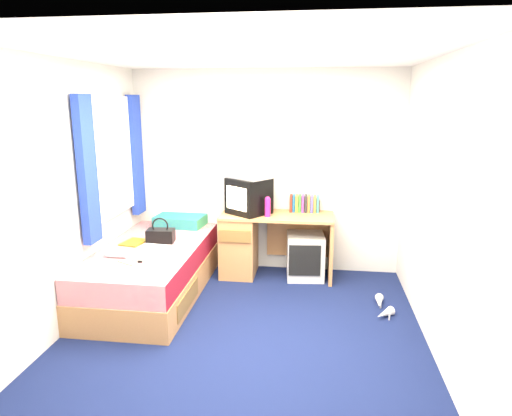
# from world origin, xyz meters

# --- Properties ---
(ground) EXTENTS (3.40, 3.40, 0.00)m
(ground) POSITION_xyz_m (0.00, 0.00, 0.00)
(ground) COLOR #0C1438
(ground) RESTS_ON ground
(room_shell) EXTENTS (3.40, 3.40, 3.40)m
(room_shell) POSITION_xyz_m (0.00, 0.00, 1.45)
(room_shell) COLOR white
(room_shell) RESTS_ON ground
(bed) EXTENTS (1.01, 2.00, 0.54)m
(bed) POSITION_xyz_m (-1.10, 0.70, 0.27)
(bed) COLOR tan
(bed) RESTS_ON ground
(pillow) EXTENTS (0.61, 0.43, 0.13)m
(pillow) POSITION_xyz_m (-1.03, 1.53, 0.60)
(pillow) COLOR #164D94
(pillow) RESTS_ON bed
(desk) EXTENTS (1.30, 0.55, 0.75)m
(desk) POSITION_xyz_m (-0.11, 1.44, 0.41)
(desk) COLOR tan
(desk) RESTS_ON ground
(storage_cube) EXTENTS (0.46, 0.46, 0.53)m
(storage_cube) POSITION_xyz_m (0.50, 1.41, 0.26)
(storage_cube) COLOR silver
(storage_cube) RESTS_ON ground
(crt_tv) EXTENTS (0.57, 0.56, 0.42)m
(crt_tv) POSITION_xyz_m (-0.17, 1.44, 0.96)
(crt_tv) COLOR black
(crt_tv) RESTS_ON desk
(vcr) EXTENTS (0.56, 0.53, 0.09)m
(vcr) POSITION_xyz_m (-0.17, 1.44, 1.21)
(vcr) COLOR silver
(vcr) RESTS_ON crt_tv
(book_row) EXTENTS (0.34, 0.13, 0.20)m
(book_row) POSITION_xyz_m (0.47, 1.60, 0.85)
(book_row) COLOR maroon
(book_row) RESTS_ON desk
(picture_frame) EXTENTS (0.03, 0.12, 0.14)m
(picture_frame) POSITION_xyz_m (0.64, 1.64, 0.82)
(picture_frame) COLOR black
(picture_frame) RESTS_ON desk
(pink_water_bottle) EXTENTS (0.07, 0.07, 0.21)m
(pink_water_bottle) POSITION_xyz_m (0.07, 1.31, 0.85)
(pink_water_bottle) COLOR #D01D7D
(pink_water_bottle) RESTS_ON desk
(aerosol_can) EXTENTS (0.06, 0.06, 0.18)m
(aerosol_can) POSITION_xyz_m (-0.01, 1.53, 0.84)
(aerosol_can) COLOR silver
(aerosol_can) RESTS_ON desk
(handbag) EXTENTS (0.30, 0.19, 0.27)m
(handbag) POSITION_xyz_m (-1.05, 0.86, 0.62)
(handbag) COLOR black
(handbag) RESTS_ON bed
(towel) EXTENTS (0.35, 0.30, 0.11)m
(towel) POSITION_xyz_m (-0.93, 0.35, 0.59)
(towel) COLOR silver
(towel) RESTS_ON bed
(magazine) EXTENTS (0.26, 0.31, 0.01)m
(magazine) POSITION_xyz_m (-1.33, 0.80, 0.55)
(magazine) COLOR yellow
(magazine) RESTS_ON bed
(water_bottle) EXTENTS (0.20, 0.07, 0.07)m
(water_bottle) POSITION_xyz_m (-1.31, 0.33, 0.58)
(water_bottle) COLOR #B5BEC7
(water_bottle) RESTS_ON bed
(colour_swatch_fan) EXTENTS (0.22, 0.15, 0.01)m
(colour_swatch_fan) POSITION_xyz_m (-1.14, 0.19, 0.55)
(colour_swatch_fan) COLOR gold
(colour_swatch_fan) RESTS_ON bed
(remote_control) EXTENTS (0.10, 0.17, 0.02)m
(remote_control) POSITION_xyz_m (-1.05, 0.29, 0.55)
(remote_control) COLOR black
(remote_control) RESTS_ON bed
(window_assembly) EXTENTS (0.11, 1.42, 1.40)m
(window_assembly) POSITION_xyz_m (-1.55, 0.90, 1.42)
(window_assembly) COLOR silver
(window_assembly) RESTS_ON room_shell
(white_heels) EXTENTS (0.22, 0.49, 0.09)m
(white_heels) POSITION_xyz_m (1.29, 0.61, 0.04)
(white_heels) COLOR silver
(white_heels) RESTS_ON ground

